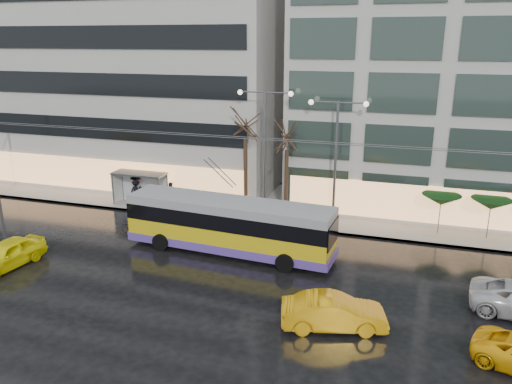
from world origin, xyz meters
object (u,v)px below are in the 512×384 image
at_px(taxi_a, 6,254).
at_px(bus_shelter, 137,180).
at_px(trolleybus, 229,227).
at_px(street_lamp_near, 265,137).

bearing_deg(taxi_a, bus_shelter, 91.21).
bearing_deg(bus_shelter, taxi_a, -95.95).
bearing_deg(trolleybus, street_lamp_near, 87.32).
relative_size(trolleybus, taxi_a, 2.79).
xyz_separation_m(street_lamp_near, taxi_a, (-11.67, -12.43, -5.20)).
distance_m(trolleybus, street_lamp_near, 7.89).
height_order(trolleybus, bus_shelter, trolleybus).
xyz_separation_m(bus_shelter, street_lamp_near, (10.38, 0.11, 4.03)).
xyz_separation_m(trolleybus, street_lamp_near, (0.31, 6.56, 4.38)).
xyz_separation_m(trolleybus, taxi_a, (-11.36, -5.87, -0.82)).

